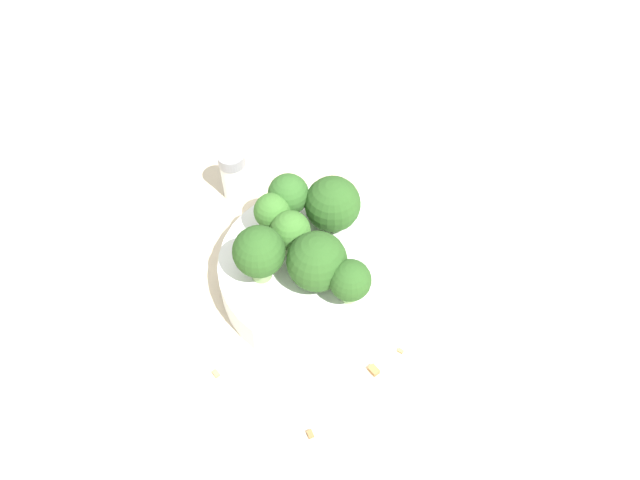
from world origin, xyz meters
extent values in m
plane|color=beige|center=(0.00, 0.00, 0.00)|extent=(3.00, 3.00, 0.00)
cylinder|color=white|center=(0.00, 0.00, 0.02)|extent=(0.20, 0.20, 0.04)
cylinder|color=#8EB770|center=(0.03, -0.05, 0.05)|extent=(0.02, 0.02, 0.03)
sphere|color=#386B28|center=(0.03, -0.05, 0.07)|extent=(0.04, 0.04, 0.04)
cylinder|color=#7A9E5B|center=(0.06, 0.00, 0.05)|extent=(0.03, 0.03, 0.03)
sphere|color=#28511E|center=(0.06, 0.00, 0.07)|extent=(0.05, 0.05, 0.05)
cylinder|color=#84AD66|center=(0.01, 0.02, 0.05)|extent=(0.02, 0.02, 0.02)
sphere|color=#28511E|center=(0.01, 0.02, 0.07)|extent=(0.06, 0.06, 0.06)
cylinder|color=#84AD66|center=(0.02, -0.02, 0.05)|extent=(0.03, 0.03, 0.02)
sphere|color=#386B28|center=(0.02, -0.02, 0.07)|extent=(0.04, 0.04, 0.04)
cylinder|color=#8EB770|center=(-0.03, -0.04, 0.05)|extent=(0.02, 0.02, 0.02)
sphere|color=#28511E|center=(-0.03, -0.04, 0.07)|extent=(0.06, 0.06, 0.06)
cylinder|color=#8EB770|center=(-0.01, 0.05, 0.05)|extent=(0.02, 0.02, 0.02)
sphere|color=#28511E|center=(-0.01, 0.05, 0.07)|extent=(0.04, 0.04, 0.04)
cylinder|color=#7A9E5B|center=(0.01, -0.06, 0.05)|extent=(0.02, 0.02, 0.03)
sphere|color=#2D5B23|center=(0.01, -0.06, 0.07)|extent=(0.04, 0.04, 0.04)
cylinder|color=silver|center=(0.05, -0.15, 0.02)|extent=(0.03, 0.03, 0.05)
cylinder|color=gray|center=(0.05, -0.15, 0.05)|extent=(0.03, 0.03, 0.01)
cube|color=#AD7F4C|center=(-0.05, 0.10, 0.00)|extent=(0.01, 0.01, 0.01)
cube|color=olive|center=(-0.01, 0.11, 0.00)|extent=(0.01, 0.01, 0.01)
cube|color=tan|center=(0.12, 0.07, 0.00)|extent=(0.01, 0.01, 0.01)
cube|color=olive|center=(0.06, 0.15, 0.00)|extent=(0.01, 0.01, 0.01)
camera|label=1|loc=(0.11, 0.34, 0.52)|focal=35.00mm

